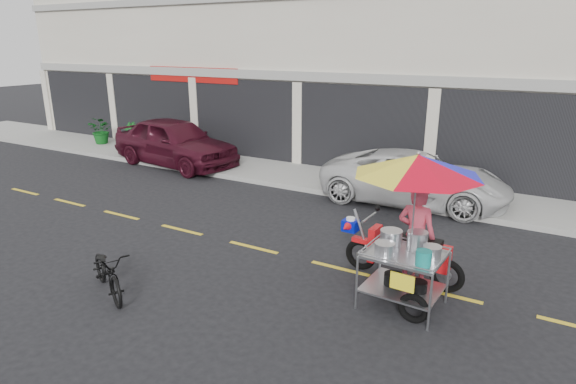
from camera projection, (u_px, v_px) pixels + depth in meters
The scene contains 10 objects.
ground at pixel (340, 269), 9.25m from camera, with size 90.00×90.00×0.00m, color black.
sidewalk at pixel (418, 191), 13.78m from camera, with size 45.00×3.00×0.15m, color gray.
shophouse_block at pixel (560, 40), 15.41m from camera, with size 36.00×8.11×10.40m.
centerline at pixel (340, 268), 9.24m from camera, with size 42.00×0.10×0.01m, color gold.
maroon_sedan at pixel (175, 142), 16.76m from camera, with size 1.98×4.93×1.68m, color #3B0C1A.
white_pickup at pixel (415, 178), 12.90m from camera, with size 2.27×4.92×1.37m, color silver.
plant_tall at pixel (102, 130), 19.75m from camera, with size 0.99×0.86×1.10m, color #0E4B16.
plant_short at pixel (130, 135), 18.90m from camera, with size 0.58×0.58×1.03m, color #0E4B16.
near_bicycle at pixel (108, 272), 8.20m from camera, with size 0.56×1.60×0.84m, color black.
food_vendor_rig at pixel (414, 206), 7.78m from camera, with size 2.58×2.16×2.61m.
Camera 1 is at (3.31, -7.77, 4.16)m, focal length 30.00 mm.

